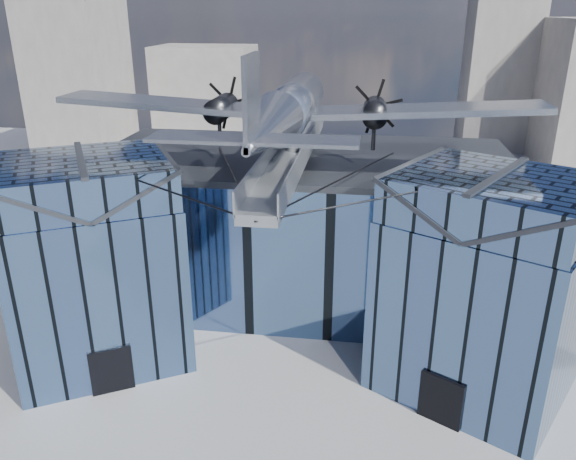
# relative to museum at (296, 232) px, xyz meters

# --- Properties ---
(ground_plane) EXTENTS (120.00, 120.00, 0.00)m
(ground_plane) POSITION_rel_museum_xyz_m (-0.00, -5.82, -5.54)
(ground_plane) COLOR gray
(museum) EXTENTS (32.88, 24.50, 17.60)m
(museum) POSITION_rel_museum_xyz_m (0.00, 0.00, 0.00)
(museum) COLOR #46638F
(museum) RESTS_ON ground
(bg_towers) EXTENTS (77.00, 24.50, 26.00)m
(bg_towers) POSITION_rel_museum_xyz_m (1.45, 44.67, 4.47)
(bg_towers) COLOR gray
(bg_towers) RESTS_ON ground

